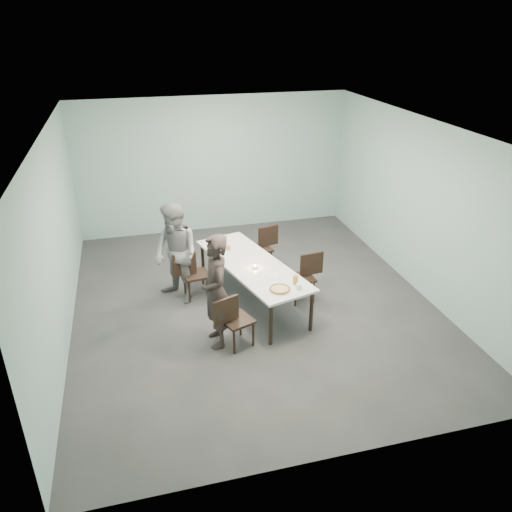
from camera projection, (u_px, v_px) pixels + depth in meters
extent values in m
plane|color=#333335|center=(253.00, 302.00, 8.68)|extent=(7.00, 7.00, 0.00)
cube|color=#90B6B3|center=(214.00, 165.00, 11.07)|extent=(6.00, 0.02, 3.00)
cube|color=#90B6B3|center=(339.00, 350.00, 4.98)|extent=(6.00, 0.02, 3.00)
cube|color=#90B6B3|center=(56.00, 242.00, 7.34)|extent=(0.02, 7.00, 3.00)
cube|color=#90B6B3|center=(419.00, 206.00, 8.70)|extent=(0.02, 7.00, 3.00)
cube|color=white|center=(252.00, 128.00, 7.37)|extent=(6.00, 7.00, 0.02)
cube|color=white|center=(252.00, 264.00, 8.38)|extent=(1.55, 2.75, 0.04)
cylinder|color=black|center=(271.00, 324.00, 7.43)|extent=(0.06, 0.06, 0.71)
cylinder|color=black|center=(203.00, 261.00, 9.33)|extent=(0.06, 0.06, 0.71)
cylinder|color=black|center=(311.00, 311.00, 7.76)|extent=(0.06, 0.06, 0.71)
cylinder|color=black|center=(238.00, 253.00, 9.66)|extent=(0.06, 0.06, 0.71)
cube|color=black|center=(237.00, 320.00, 7.40)|extent=(0.54, 0.54, 0.04)
cube|color=black|center=(226.00, 310.00, 7.19)|extent=(0.41, 0.19, 0.40)
cylinder|color=black|center=(234.00, 342.00, 7.28)|extent=(0.04, 0.04, 0.41)
cylinder|color=black|center=(222.00, 331.00, 7.53)|extent=(0.04, 0.04, 0.41)
cylinder|color=black|center=(253.00, 334.00, 7.46)|extent=(0.04, 0.04, 0.41)
cylinder|color=black|center=(240.00, 324.00, 7.71)|extent=(0.04, 0.04, 0.41)
cube|color=black|center=(196.00, 275.00, 8.69)|extent=(0.47, 0.47, 0.04)
cube|color=black|center=(184.00, 264.00, 8.52)|extent=(0.42, 0.09, 0.40)
cylinder|color=black|center=(190.00, 292.00, 8.59)|extent=(0.04, 0.04, 0.41)
cylinder|color=black|center=(185.00, 283.00, 8.88)|extent=(0.04, 0.04, 0.41)
cylinder|color=black|center=(208.00, 288.00, 8.70)|extent=(0.04, 0.04, 0.41)
cylinder|color=black|center=(203.00, 280.00, 8.99)|extent=(0.04, 0.04, 0.41)
cube|color=black|center=(301.00, 278.00, 8.58)|extent=(0.46, 0.46, 0.04)
cube|color=black|center=(312.00, 264.00, 8.54)|extent=(0.42, 0.08, 0.40)
cylinder|color=black|center=(305.00, 283.00, 8.88)|extent=(0.04, 0.04, 0.41)
cylinder|color=black|center=(314.00, 292.00, 8.59)|extent=(0.04, 0.04, 0.41)
cylinder|color=black|center=(288.00, 286.00, 8.77)|extent=(0.04, 0.04, 0.41)
cylinder|color=black|center=(296.00, 296.00, 8.49)|extent=(0.04, 0.04, 0.41)
cube|color=black|center=(260.00, 249.00, 9.64)|extent=(0.50, 0.50, 0.04)
cube|color=black|center=(268.00, 236.00, 9.61)|extent=(0.42, 0.13, 0.40)
cylinder|color=black|center=(263.00, 254.00, 9.94)|extent=(0.04, 0.04, 0.41)
cylinder|color=black|center=(271.00, 261.00, 9.67)|extent=(0.04, 0.04, 0.41)
cylinder|color=black|center=(248.00, 258.00, 9.80)|extent=(0.04, 0.04, 0.41)
cylinder|color=black|center=(256.00, 265.00, 9.53)|extent=(0.04, 0.04, 0.41)
imported|color=black|center=(216.00, 292.00, 7.25)|extent=(0.45, 0.67, 1.77)
imported|color=gray|center=(176.00, 254.00, 8.41)|extent=(1.03, 1.08, 1.76)
cylinder|color=white|center=(280.00, 290.00, 7.56)|extent=(0.34, 0.34, 0.01)
cylinder|color=#F4CC8B|center=(280.00, 289.00, 7.55)|extent=(0.30, 0.30, 0.01)
torus|color=brown|center=(280.00, 289.00, 7.55)|extent=(0.32, 0.32, 0.03)
cylinder|color=white|center=(274.00, 276.00, 7.94)|extent=(0.18, 0.18, 0.01)
cylinder|color=#BB8029|center=(295.00, 280.00, 7.69)|extent=(0.08, 0.08, 0.15)
cylinder|color=silver|center=(299.00, 287.00, 7.57)|extent=(0.08, 0.08, 0.09)
cylinder|color=silver|center=(255.00, 267.00, 8.20)|extent=(0.06, 0.06, 0.03)
cylinder|color=orange|center=(255.00, 266.00, 8.19)|extent=(0.04, 0.04, 0.01)
cylinder|color=#BB8029|center=(229.00, 248.00, 8.84)|extent=(0.07, 0.07, 0.08)
cube|color=silver|center=(218.00, 247.00, 8.94)|extent=(0.35, 0.29, 0.01)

